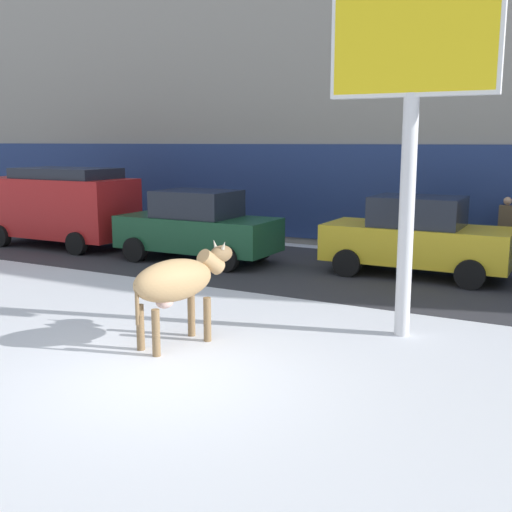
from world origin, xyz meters
name	(u,v)px	position (x,y,z in m)	size (l,w,h in m)	color
ground_plane	(161,378)	(0.00, 0.00, 0.00)	(120.00, 120.00, 0.00)	white
road_strip	(356,274)	(0.00, 7.53, 0.00)	(60.00, 5.60, 0.01)	#333338
building_facade	(434,28)	(0.00, 13.91, 6.48)	(44.00, 6.10, 13.00)	gray
cow_tan	(177,281)	(-0.62, 1.26, 0.99)	(0.96, 1.93, 1.54)	tan
billboard	(413,57)	(2.26, 3.38, 4.31)	(2.53, 0.34, 5.56)	silver
car_red_van	(61,205)	(-9.08, 7.15, 1.24)	(4.63, 2.17, 2.32)	red
car_darkgreen_sedan	(197,226)	(-4.20, 7.11, 0.91)	(4.23, 2.03, 1.84)	#194C2D
car_yellow_sedan	(417,237)	(1.25, 8.06, 0.91)	(4.23, 2.03, 1.84)	gold
pedestrian_near_billboard	(506,231)	(2.90, 10.28, 0.88)	(0.36, 0.24, 1.73)	#282833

